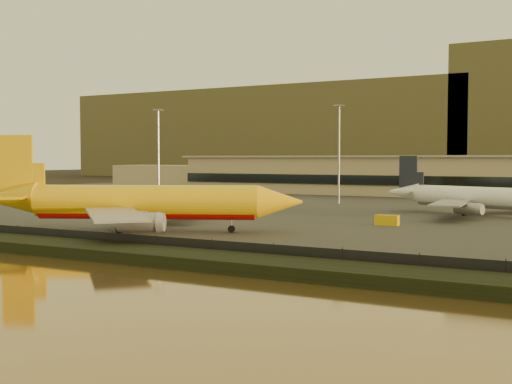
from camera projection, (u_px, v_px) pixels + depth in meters
ground at (201, 242)px, 90.58m from camera, size 900.00×900.00×0.00m
embankment at (122, 253)px, 75.59m from camera, size 320.00×7.00×1.40m
tarmac at (393, 202)px, 174.12m from camera, size 320.00×220.00×0.20m
perimeter_fence at (144, 244)px, 79.08m from camera, size 300.00×0.05×2.20m
terminal_building at (376, 176)px, 207.54m from camera, size 202.00×25.00×12.60m
apron_light_masts at (433, 142)px, 148.62m from camera, size 152.20×12.20×25.40m
distant_hills at (473, 127)px, 397.77m from camera, size 470.00×160.00×70.00m
dhl_cargo_jet at (141, 203)px, 101.72m from camera, size 49.06×46.47×15.41m
white_narrowbody_jet at (479, 198)px, 129.94m from camera, size 41.64×39.58×12.25m
gse_vehicle_yellow at (387, 220)px, 111.71m from camera, size 4.07×1.97×1.80m
gse_vehicle_white at (228, 214)px, 123.66m from camera, size 4.71×3.49×1.93m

